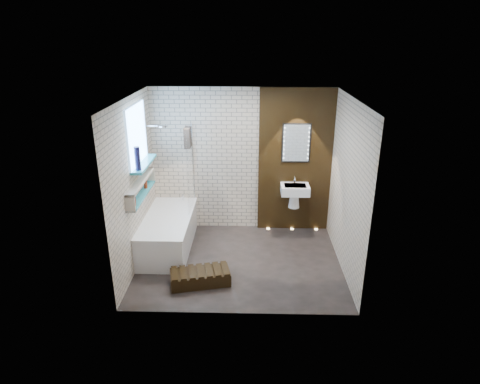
{
  "coord_description": "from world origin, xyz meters",
  "views": [
    {
      "loc": [
        0.16,
        -5.78,
        3.47
      ],
      "look_at": [
        0.0,
        0.15,
        1.15
      ],
      "focal_mm": 30.92,
      "sensor_mm": 36.0,
      "label": 1
    }
  ],
  "objects_px": {
    "led_mirror": "(296,143)",
    "washbasin": "(295,192)",
    "walnut_step": "(200,277)",
    "bath_screen": "(190,169)",
    "bathtub": "(168,232)"
  },
  "relations": [
    {
      "from": "bath_screen",
      "to": "bathtub",
      "type": "bearing_deg",
      "value": -128.9
    },
    {
      "from": "bath_screen",
      "to": "walnut_step",
      "type": "distance_m",
      "value": 1.94
    },
    {
      "from": "bathtub",
      "to": "led_mirror",
      "type": "height_order",
      "value": "led_mirror"
    },
    {
      "from": "washbasin",
      "to": "led_mirror",
      "type": "distance_m",
      "value": 0.88
    },
    {
      "from": "bathtub",
      "to": "led_mirror",
      "type": "bearing_deg",
      "value": 19.78
    },
    {
      "from": "washbasin",
      "to": "bath_screen",
      "type": "bearing_deg",
      "value": -174.22
    },
    {
      "from": "washbasin",
      "to": "walnut_step",
      "type": "bearing_deg",
      "value": -131.84
    },
    {
      "from": "washbasin",
      "to": "walnut_step",
      "type": "height_order",
      "value": "washbasin"
    },
    {
      "from": "bathtub",
      "to": "bath_screen",
      "type": "distance_m",
      "value": 1.14
    },
    {
      "from": "walnut_step",
      "to": "led_mirror",
      "type": "bearing_deg",
      "value": 50.69
    },
    {
      "from": "bathtub",
      "to": "bath_screen",
      "type": "relative_size",
      "value": 1.24
    },
    {
      "from": "bath_screen",
      "to": "walnut_step",
      "type": "height_order",
      "value": "bath_screen"
    },
    {
      "from": "led_mirror",
      "to": "washbasin",
      "type": "bearing_deg",
      "value": -90.0
    },
    {
      "from": "washbasin",
      "to": "walnut_step",
      "type": "relative_size",
      "value": 0.67
    },
    {
      "from": "led_mirror",
      "to": "walnut_step",
      "type": "xyz_separation_m",
      "value": [
        -1.51,
        -1.85,
        -1.55
      ]
    }
  ]
}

